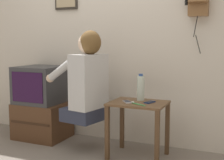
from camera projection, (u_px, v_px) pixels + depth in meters
The scene contains 9 objects.
wall_back at pixel (110, 31), 3.62m from camera, with size 6.80×0.05×2.55m.
side_table at pixel (138, 114), 3.10m from camera, with size 0.55×0.44×0.56m.
person at pixel (87, 79), 3.24m from camera, with size 0.61×0.50×0.95m.
tv_stand at pixel (43, 120), 3.76m from camera, with size 0.59×0.49×0.43m.
television at pixel (41, 85), 3.72m from camera, with size 0.51×0.50×0.44m.
cell_phone_held at pixel (127, 102), 3.07m from camera, with size 0.12×0.13×0.01m.
cell_phone_spare at pixel (150, 102), 3.06m from camera, with size 0.09×0.14×0.01m.
water_bottle at pixel (141, 88), 3.16m from camera, with size 0.08×0.08×0.27m.
toothbrush at pixel (137, 104), 2.97m from camera, with size 0.16×0.09×0.02m.
Camera 1 is at (1.50, -2.21, 1.16)m, focal length 50.00 mm.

